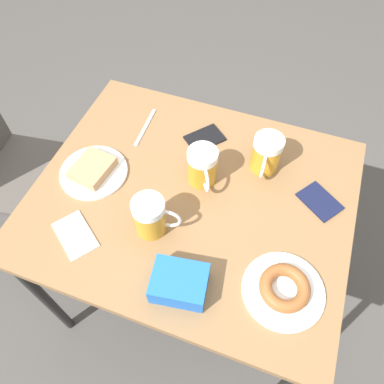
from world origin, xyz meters
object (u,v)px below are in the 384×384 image
(plate_with_cake, at_px, (93,170))
(beer_mug_center, at_px, (151,216))
(beer_mug_right, at_px, (266,154))
(blue_pouch, at_px, (179,283))
(passport_near_edge, at_px, (320,201))
(beer_mug_left, at_px, (202,167))
(passport_far_edge, at_px, (205,138))
(napkin_folded, at_px, (75,235))
(plate_with_donut, at_px, (284,289))
(fork, at_px, (145,127))

(plate_with_cake, relative_size, beer_mug_center, 1.59)
(beer_mug_right, xyz_separation_m, blue_pouch, (-0.48, 0.11, -0.03))
(beer_mug_center, relative_size, beer_mug_right, 0.99)
(passport_near_edge, distance_m, blue_pouch, 0.51)
(plate_with_cake, distance_m, beer_mug_right, 0.56)
(beer_mug_left, relative_size, beer_mug_center, 0.93)
(beer_mug_left, height_order, passport_far_edge, beer_mug_left)
(napkin_folded, relative_size, passport_far_edge, 1.11)
(plate_with_donut, relative_size, passport_far_edge, 1.45)
(plate_with_donut, relative_size, fork, 1.19)
(beer_mug_left, bearing_deg, blue_pouch, -170.10)
(beer_mug_left, xyz_separation_m, passport_far_edge, (0.17, 0.05, -0.06))
(plate_with_donut, height_order, blue_pouch, blue_pouch)
(fork, relative_size, passport_far_edge, 1.22)
(fork, bearing_deg, beer_mug_center, -152.86)
(beer_mug_left, xyz_separation_m, napkin_folded, (-0.32, 0.28, -0.06))
(passport_far_edge, bearing_deg, plate_with_cake, 132.36)
(napkin_folded, height_order, blue_pouch, blue_pouch)
(beer_mug_center, xyz_separation_m, fork, (0.37, 0.19, -0.06))
(napkin_folded, relative_size, passport_near_edge, 1.10)
(passport_far_edge, relative_size, blue_pouch, 0.95)
(beer_mug_right, height_order, fork, beer_mug_right)
(passport_near_edge, bearing_deg, beer_mug_right, 69.14)
(beer_mug_center, xyz_separation_m, passport_near_edge, (0.26, -0.45, -0.06))
(beer_mug_center, bearing_deg, napkin_folded, 116.97)
(napkin_folded, height_order, fork, same)
(plate_with_donut, distance_m, napkin_folded, 0.61)
(fork, bearing_deg, plate_with_cake, 163.23)
(beer_mug_left, relative_size, blue_pouch, 0.81)
(plate_with_cake, height_order, passport_near_edge, plate_with_cake)
(beer_mug_center, height_order, passport_near_edge, beer_mug_center)
(passport_far_edge, bearing_deg, beer_mug_left, -163.95)
(beer_mug_left, distance_m, beer_mug_center, 0.23)
(beer_mug_center, bearing_deg, plate_with_cake, 65.35)
(napkin_folded, bearing_deg, beer_mug_left, -41.14)
(beer_mug_center, bearing_deg, plate_with_donut, -98.30)
(plate_with_donut, distance_m, beer_mug_left, 0.43)
(napkin_folded, xyz_separation_m, blue_pouch, (-0.04, -0.35, 0.03))
(beer_mug_right, height_order, blue_pouch, beer_mug_right)
(beer_mug_right, relative_size, passport_far_edge, 0.91)
(beer_mug_center, distance_m, passport_far_edge, 0.39)
(napkin_folded, bearing_deg, plate_with_donut, -85.88)
(beer_mug_center, distance_m, fork, 0.42)
(blue_pouch, bearing_deg, passport_far_edge, 11.88)
(blue_pouch, bearing_deg, beer_mug_right, -12.93)
(beer_mug_left, bearing_deg, passport_near_edge, -83.56)
(plate_with_donut, xyz_separation_m, beer_mug_center, (0.06, 0.41, 0.05))
(plate_with_donut, height_order, beer_mug_right, beer_mug_right)
(plate_with_cake, relative_size, passport_far_edge, 1.44)
(beer_mug_left, height_order, fork, beer_mug_left)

